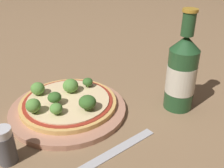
# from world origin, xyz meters

# --- Properties ---
(ground_plane) EXTENTS (3.00, 3.00, 0.00)m
(ground_plane) POSITION_xyz_m (0.00, 0.00, 0.00)
(ground_plane) COLOR #846647
(plate) EXTENTS (0.25, 0.25, 0.01)m
(plate) POSITION_xyz_m (0.01, -0.03, 0.01)
(plate) COLOR tan
(plate) RESTS_ON ground_plane
(pizza) EXTENTS (0.21, 0.21, 0.01)m
(pizza) POSITION_xyz_m (-0.00, -0.02, 0.02)
(pizza) COLOR tan
(pizza) RESTS_ON plate
(broccoli_floret_0) EXTENTS (0.04, 0.04, 0.03)m
(broccoli_floret_0) POSITION_xyz_m (0.06, -0.01, 0.04)
(broccoli_floret_0) COLOR #6B8E51
(broccoli_floret_0) RESTS_ON pizza
(broccoli_floret_1) EXTENTS (0.03, 0.03, 0.03)m
(broccoli_floret_1) POSITION_xyz_m (-0.06, -0.06, 0.04)
(broccoli_floret_1) COLOR #6B8E51
(broccoli_floret_1) RESTS_ON pizza
(broccoli_floret_2) EXTENTS (0.04, 0.04, 0.03)m
(broccoli_floret_2) POSITION_xyz_m (-0.02, 0.00, 0.04)
(broccoli_floret_2) COLOR #6B8E51
(broccoli_floret_2) RESTS_ON pizza
(broccoli_floret_3) EXTENTS (0.03, 0.03, 0.02)m
(broccoli_floret_3) POSITION_xyz_m (0.03, -0.07, 0.04)
(broccoli_floret_3) COLOR #6B8E51
(broccoli_floret_3) RESTS_ON pizza
(broccoli_floret_4) EXTENTS (0.02, 0.02, 0.02)m
(broccoli_floret_4) POSITION_xyz_m (-0.02, 0.04, 0.04)
(broccoli_floret_4) COLOR #6B8E51
(broccoli_floret_4) RESTS_ON pizza
(broccoli_floret_5) EXTENTS (0.03, 0.03, 0.03)m
(broccoli_floret_5) POSITION_xyz_m (-0.00, -0.06, 0.04)
(broccoli_floret_5) COLOR #6B8E51
(broccoli_floret_5) RESTS_ON pizza
(broccoli_floret_6) EXTENTS (0.03, 0.03, 0.03)m
(broccoli_floret_6) POSITION_xyz_m (-0.00, -0.10, 0.04)
(broccoli_floret_6) COLOR #6B8E51
(broccoli_floret_6) RESTS_ON pizza
(beer_bottle) EXTENTS (0.06, 0.06, 0.22)m
(beer_bottle) POSITION_xyz_m (0.15, 0.17, 0.08)
(beer_bottle) COLOR #234C28
(beer_bottle) RESTS_ON ground_plane
(pepper_shaker) EXTENTS (0.03, 0.03, 0.07)m
(pepper_shaker) POSITION_xyz_m (0.07, -0.19, 0.03)
(pepper_shaker) COLOR #4C4C51
(pepper_shaker) RESTS_ON ground_plane
(fork) EXTENTS (0.02, 0.20, 0.00)m
(fork) POSITION_xyz_m (0.17, -0.04, 0.00)
(fork) COLOR #B2B2B7
(fork) RESTS_ON ground_plane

